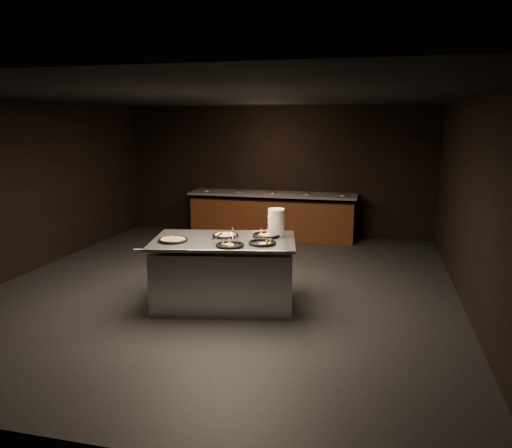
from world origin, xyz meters
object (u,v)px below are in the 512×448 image
object	(u,v)px
pan_veggie_whole	(173,240)
serving_counter	(224,273)
plate_stack	(276,223)
pan_cheese_whole	(225,235)

from	to	relation	value
pan_veggie_whole	serving_counter	bearing A→B (deg)	23.86
plate_stack	pan_veggie_whole	bearing A→B (deg)	-153.44
pan_veggie_whole	pan_cheese_whole	world-z (taller)	same
plate_stack	pan_cheese_whole	distance (m)	0.74
pan_veggie_whole	pan_cheese_whole	bearing A→B (deg)	36.16
plate_stack	pan_veggie_whole	distance (m)	1.46
serving_counter	pan_veggie_whole	size ratio (longest dim) A/B	5.34
serving_counter	plate_stack	distance (m)	1.02
pan_cheese_whole	serving_counter	bearing A→B (deg)	-80.78
serving_counter	plate_stack	bearing A→B (deg)	17.88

